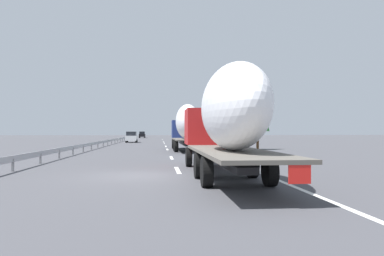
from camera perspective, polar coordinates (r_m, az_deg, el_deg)
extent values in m
plane|color=#424247|center=(55.96, -6.13, -2.47)|extent=(260.00, 260.00, 0.00)
cube|color=white|center=(18.04, -2.25, -6.55)|extent=(3.20, 0.20, 0.01)
cube|color=white|center=(26.42, -3.21, -4.63)|extent=(3.20, 0.20, 0.01)
cube|color=white|center=(38.62, -3.86, -3.34)|extent=(3.20, 0.20, 0.01)
cube|color=white|center=(46.61, -4.09, -2.85)|extent=(3.20, 0.20, 0.01)
cube|color=white|center=(58.77, -4.33, -2.37)|extent=(3.20, 0.20, 0.01)
cube|color=white|center=(65.56, -4.43, -2.18)|extent=(3.20, 0.20, 0.01)
cube|color=white|center=(67.31, -4.45, -2.14)|extent=(3.20, 0.20, 0.01)
cube|color=white|center=(86.59, -4.63, -1.78)|extent=(3.20, 0.20, 0.01)
cube|color=white|center=(61.13, -0.89, -2.30)|extent=(110.00, 0.20, 0.01)
cube|color=navy|center=(40.50, -1.37, -0.17)|extent=(2.40, 2.50, 1.90)
cube|color=black|center=(41.60, -1.47, 0.51)|extent=(0.08, 2.12, 0.80)
cube|color=#262628|center=(37.72, -1.08, -2.39)|extent=(10.33, 0.70, 0.24)
cube|color=#59544C|center=(34.91, -0.75, -1.77)|extent=(8.82, 2.50, 0.12)
ellipsoid|color=white|center=(34.69, -0.72, 1.01)|extent=(6.81, 2.20, 3.25)
cube|color=red|center=(30.62, 1.18, -2.39)|extent=(0.04, 0.56, 0.56)
cylinder|color=black|center=(40.46, -2.93, -2.48)|extent=(1.04, 0.30, 1.04)
cylinder|color=black|center=(40.61, 0.18, -2.47)|extent=(1.04, 0.30, 1.04)
cylinder|color=black|center=(36.06, -2.64, -2.72)|extent=(1.04, 0.35, 1.04)
cylinder|color=black|center=(36.22, 0.84, -2.71)|extent=(1.04, 0.35, 1.04)
cylinder|color=black|center=(33.66, -2.46, -2.87)|extent=(1.04, 0.35, 1.04)
cylinder|color=black|center=(33.84, 1.27, -2.86)|extent=(1.04, 0.35, 1.04)
cube|color=#B21919|center=(19.91, 2.66, 0.20)|extent=(2.40, 2.50, 1.90)
cube|color=black|center=(21.01, 2.24, 1.53)|extent=(0.08, 2.12, 0.80)
cube|color=#262628|center=(16.91, 4.10, -4.69)|extent=(11.32, 0.70, 0.24)
cube|color=#59544C|center=(13.86, 6.16, -3.65)|extent=(9.90, 2.50, 0.12)
ellipsoid|color=white|center=(13.63, 6.37, 3.20)|extent=(6.97, 2.20, 3.16)
cube|color=red|center=(9.35, 16.38, -6.62)|extent=(0.04, 0.56, 0.56)
cylinder|color=black|center=(19.83, -0.50, -4.51)|extent=(1.04, 0.30, 1.04)
cylinder|color=black|center=(20.14, 5.77, -4.45)|extent=(1.04, 0.30, 1.04)
cylinder|color=black|center=(14.92, 1.08, -5.82)|extent=(1.04, 0.35, 1.04)
cylinder|color=black|center=(15.32, 9.33, -5.68)|extent=(1.04, 0.35, 1.04)
cylinder|color=black|center=(12.55, 2.30, -6.83)|extent=(1.04, 0.35, 1.04)
cylinder|color=black|center=(13.02, 12.00, -6.59)|extent=(1.04, 0.35, 1.04)
cube|color=black|center=(108.24, -7.74, -1.13)|extent=(4.35, 1.75, 0.84)
cube|color=black|center=(107.91, -7.75, -0.73)|extent=(2.39, 1.54, 0.70)
cylinder|color=black|center=(109.63, -8.12, -1.35)|extent=(0.64, 0.22, 0.64)
cylinder|color=black|center=(109.56, -7.31, -1.35)|extent=(0.64, 0.22, 0.64)
cylinder|color=black|center=(106.93, -8.19, -1.37)|extent=(0.64, 0.22, 0.64)
cylinder|color=black|center=(106.86, -7.36, -1.37)|extent=(0.64, 0.22, 0.64)
cube|color=white|center=(63.64, -9.36, -1.56)|extent=(4.52, 1.83, 0.84)
cube|color=black|center=(63.29, -9.38, -0.87)|extent=(2.49, 1.61, 0.70)
cylinder|color=black|center=(65.11, -9.99, -1.91)|extent=(0.64, 0.22, 0.64)
cylinder|color=black|center=(64.99, -8.56, -1.91)|extent=(0.64, 0.22, 0.64)
cylinder|color=black|center=(62.31, -10.20, -1.97)|extent=(0.64, 0.22, 0.64)
cylinder|color=black|center=(62.20, -8.71, -1.97)|extent=(0.64, 0.22, 0.64)
cylinder|color=gray|center=(59.50, 0.38, -1.08)|extent=(0.10, 0.10, 2.65)
cube|color=#2D569E|center=(59.51, 0.38, 0.53)|extent=(0.06, 0.90, 0.70)
cylinder|color=#472D19|center=(89.16, 1.79, -1.34)|extent=(0.32, 0.32, 1.26)
cone|color=#194C1E|center=(89.18, 1.79, 0.99)|extent=(2.99, 2.99, 5.99)
cylinder|color=#472D19|center=(67.30, 2.57, -1.47)|extent=(0.26, 0.26, 1.57)
cone|color=#194C1E|center=(67.33, 2.57, 1.54)|extent=(3.71, 3.71, 5.49)
cylinder|color=#472D19|center=(90.73, 0.88, -1.21)|extent=(0.38, 0.38, 1.65)
cone|color=#194C1E|center=(90.75, 0.88, 0.78)|extent=(3.15, 3.15, 4.65)
cylinder|color=#472D19|center=(72.20, 1.95, -1.30)|extent=(0.33, 0.33, 1.84)
cone|color=#286B2D|center=(72.21, 1.95, 0.93)|extent=(3.35, 3.35, 3.78)
cylinder|color=#472D19|center=(38.83, 10.15, -1.90)|extent=(0.27, 0.27, 1.92)
cone|color=#286B2D|center=(38.91, 10.14, 3.37)|extent=(2.45, 2.45, 5.23)
cube|color=#9EA0A5|center=(59.33, -11.89, -1.77)|extent=(94.00, 0.06, 0.32)
cube|color=slate|center=(19.38, -26.08, -5.20)|extent=(0.10, 0.10, 0.60)
cube|color=slate|center=(23.23, -22.48, -4.43)|extent=(0.10, 0.10, 0.60)
cube|color=slate|center=(27.15, -19.92, -3.87)|extent=(0.10, 0.10, 0.60)
cube|color=slate|center=(31.12, -18.01, -3.44)|extent=(0.10, 0.10, 0.60)
cube|color=slate|center=(35.11, -16.54, -3.11)|extent=(0.10, 0.10, 0.60)
cube|color=slate|center=(39.12, -15.36, -2.85)|extent=(0.10, 0.10, 0.60)
cube|color=slate|center=(43.15, -14.41, -2.63)|extent=(0.10, 0.10, 0.60)
cube|color=slate|center=(47.19, -13.62, -2.45)|extent=(0.10, 0.10, 0.60)
cube|color=slate|center=(51.23, -12.95, -2.30)|extent=(0.10, 0.10, 0.60)
cube|color=slate|center=(55.28, -12.38, -2.17)|extent=(0.10, 0.10, 0.60)
cube|color=slate|center=(59.34, -11.89, -2.06)|extent=(0.10, 0.10, 0.60)
cube|color=slate|center=(63.40, -11.47, -1.96)|extent=(0.10, 0.10, 0.60)
cube|color=slate|center=(67.46, -11.09, -1.87)|extent=(0.10, 0.10, 0.60)
cube|color=slate|center=(71.53, -10.76, -1.80)|extent=(0.10, 0.10, 0.60)
cube|color=slate|center=(75.60, -10.46, -1.73)|extent=(0.10, 0.10, 0.60)
cube|color=slate|center=(79.67, -10.19, -1.67)|extent=(0.10, 0.10, 0.60)
cube|color=slate|center=(83.74, -9.95, -1.61)|extent=(0.10, 0.10, 0.60)
cube|color=slate|center=(87.81, -9.73, -1.56)|extent=(0.10, 0.10, 0.60)
cube|color=slate|center=(91.89, -9.53, -1.52)|extent=(0.10, 0.10, 0.60)
cube|color=slate|center=(95.96, -9.35, -1.47)|extent=(0.10, 0.10, 0.60)
cube|color=slate|center=(100.04, -9.18, -1.44)|extent=(0.10, 0.10, 0.60)
cube|color=slate|center=(104.11, -9.03, -1.40)|extent=(0.10, 0.10, 0.60)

